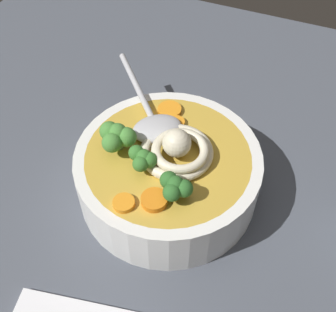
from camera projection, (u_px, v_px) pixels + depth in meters
table_slab at (153, 200)px, 56.66cm from camera, size 90.53×90.53×4.26cm
soup_bowl at (168, 173)px, 52.39cm from camera, size 22.03×22.03×6.84cm
noodle_pile at (178, 150)px, 48.94cm from camera, size 9.35×9.17×3.76cm
soup_spoon at (153, 121)px, 52.41cm from camera, size 14.05×15.05×1.60cm
broccoli_floret_left at (116, 137)px, 48.79cm from camera, size 4.46×3.84×3.53cm
broccoli_floret_near_spoon at (175, 187)px, 44.75cm from camera, size 3.78×3.26×2.99cm
broccoli_floret_beside_chili at (142, 158)px, 47.38cm from camera, size 3.50×3.01×2.77cm
carrot_slice_extra_b at (126, 204)px, 45.28cm from camera, size 2.35×2.35×0.57cm
carrot_slice_right at (170, 110)px, 54.38cm from camera, size 3.00×3.00×0.55cm
carrot_slice_front at (154, 200)px, 45.46cm from camera, size 2.85×2.85×0.78cm
carrot_slice_far at (176, 123)px, 52.93cm from camera, size 2.11×2.11×0.55cm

